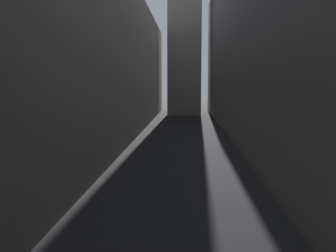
# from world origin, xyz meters

# --- Properties ---
(ground_plane) EXTENTS (264.00, 264.00, 0.00)m
(ground_plane) POSITION_xyz_m (0.00, 48.00, 0.00)
(ground_plane) COLOR #232326
(building_block_left) EXTENTS (15.12, 108.00, 18.26)m
(building_block_left) POSITION_xyz_m (-13.06, 50.00, 9.13)
(building_block_left) COLOR #60594F
(building_block_left) RESTS_ON ground
(building_block_right) EXTENTS (14.53, 108.00, 24.62)m
(building_block_right) POSITION_xyz_m (12.76, 50.00, 12.31)
(building_block_right) COLOR slate
(building_block_right) RESTS_ON ground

